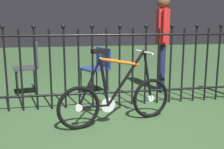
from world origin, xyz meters
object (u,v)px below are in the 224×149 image
chair_charcoal (30,63)px  person_visitor (162,35)px  chair_navy (98,65)px  bicycle (117,98)px

chair_charcoal → person_visitor: bearing=-3.6°
chair_navy → chair_charcoal: size_ratio=0.86×
bicycle → chair_charcoal: bicycle is taller
bicycle → chair_charcoal: 1.93m
chair_navy → chair_charcoal: chair_charcoal is taller
chair_charcoal → person_visitor: person_visitor is taller
bicycle → chair_navy: bearing=91.3°
person_visitor → bicycle: bearing=-128.0°
chair_navy → bicycle: bearing=-88.7°
chair_charcoal → person_visitor: 2.29m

